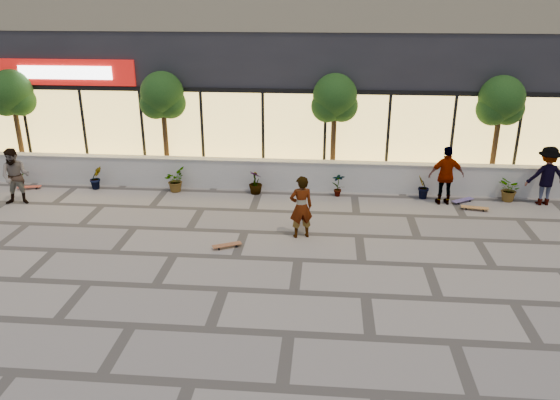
# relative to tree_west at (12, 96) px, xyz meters

# --- Properties ---
(ground) EXTENTS (80.00, 80.00, 0.00)m
(ground) POSITION_rel_tree_west_xyz_m (9.00, -7.70, -2.99)
(ground) COLOR gray
(ground) RESTS_ON ground
(planter_wall) EXTENTS (22.00, 0.42, 1.04)m
(planter_wall) POSITION_rel_tree_west_xyz_m (9.00, -0.70, -2.46)
(planter_wall) COLOR silver
(planter_wall) RESTS_ON ground
(retail_building) EXTENTS (24.00, 9.17, 8.50)m
(retail_building) POSITION_rel_tree_west_xyz_m (9.00, 4.79, 1.26)
(retail_building) COLOR black
(retail_building) RESTS_ON ground
(shrub_a) EXTENTS (0.43, 0.29, 0.81)m
(shrub_a) POSITION_rel_tree_west_xyz_m (0.50, -1.25, -2.58)
(shrub_a) COLOR #173C13
(shrub_a) RESTS_ON ground
(shrub_b) EXTENTS (0.57, 0.57, 0.81)m
(shrub_b) POSITION_rel_tree_west_xyz_m (3.30, -1.25, -2.58)
(shrub_b) COLOR #173C13
(shrub_b) RESTS_ON ground
(shrub_c) EXTENTS (0.68, 0.77, 0.81)m
(shrub_c) POSITION_rel_tree_west_xyz_m (6.10, -1.25, -2.58)
(shrub_c) COLOR #173C13
(shrub_c) RESTS_ON ground
(shrub_d) EXTENTS (0.64, 0.64, 0.81)m
(shrub_d) POSITION_rel_tree_west_xyz_m (8.90, -1.25, -2.58)
(shrub_d) COLOR #173C13
(shrub_d) RESTS_ON ground
(shrub_e) EXTENTS (0.46, 0.35, 0.81)m
(shrub_e) POSITION_rel_tree_west_xyz_m (11.70, -1.25, -2.58)
(shrub_e) COLOR #173C13
(shrub_e) RESTS_ON ground
(shrub_f) EXTENTS (0.55, 0.57, 0.81)m
(shrub_f) POSITION_rel_tree_west_xyz_m (14.50, -1.25, -2.58)
(shrub_f) COLOR #173C13
(shrub_f) RESTS_ON ground
(shrub_g) EXTENTS (0.77, 0.84, 0.81)m
(shrub_g) POSITION_rel_tree_west_xyz_m (17.30, -1.25, -2.58)
(shrub_g) COLOR #173C13
(shrub_g) RESTS_ON ground
(tree_west) EXTENTS (1.60, 1.50, 3.92)m
(tree_west) POSITION_rel_tree_west_xyz_m (0.00, 0.00, 0.00)
(tree_west) COLOR #452C18
(tree_west) RESTS_ON ground
(tree_midwest) EXTENTS (1.60, 1.50, 3.92)m
(tree_midwest) POSITION_rel_tree_west_xyz_m (5.50, 0.00, 0.00)
(tree_midwest) COLOR #452C18
(tree_midwest) RESTS_ON ground
(tree_mideast) EXTENTS (1.60, 1.50, 3.92)m
(tree_mideast) POSITION_rel_tree_west_xyz_m (11.50, 0.00, 0.00)
(tree_mideast) COLOR #452C18
(tree_mideast) RESTS_ON ground
(tree_east) EXTENTS (1.60, 1.50, 3.92)m
(tree_east) POSITION_rel_tree_west_xyz_m (17.00, 0.00, 0.00)
(tree_east) COLOR #452C18
(tree_east) RESTS_ON ground
(skater_center) EXTENTS (0.75, 0.61, 1.80)m
(skater_center) POSITION_rel_tree_west_xyz_m (10.62, -4.63, -2.09)
(skater_center) COLOR white
(skater_center) RESTS_ON ground
(skater_left) EXTENTS (1.02, 0.87, 1.85)m
(skater_left) POSITION_rel_tree_west_xyz_m (1.38, -2.86, -2.06)
(skater_left) COLOR #978462
(skater_left) RESTS_ON ground
(skater_right_near) EXTENTS (1.16, 0.56, 1.92)m
(skater_right_near) POSITION_rel_tree_west_xyz_m (15.12, -1.66, -2.03)
(skater_right_near) COLOR white
(skater_right_near) RESTS_ON ground
(skater_right_far) EXTENTS (1.31, 0.83, 1.92)m
(skater_right_far) POSITION_rel_tree_west_xyz_m (18.30, -1.40, -2.02)
(skater_right_far) COLOR maroon
(skater_right_far) RESTS_ON ground
(skateboard_center) EXTENTS (0.80, 0.53, 0.10)m
(skateboard_center) POSITION_rel_tree_west_xyz_m (8.68, -5.52, -2.91)
(skateboard_center) COLOR brown
(skateboard_center) RESTS_ON ground
(skateboard_left) EXTENTS (0.81, 0.39, 0.09)m
(skateboard_left) POSITION_rel_tree_west_xyz_m (0.95, -1.50, -2.91)
(skateboard_left) COLOR #EA472B
(skateboard_left) RESTS_ON ground
(skateboard_right_near) EXTENTS (0.87, 0.36, 0.10)m
(skateboard_right_near) POSITION_rel_tree_west_xyz_m (16.00, -2.16, -2.90)
(skateboard_right_near) COLOR #A06934
(skateboard_right_near) RESTS_ON ground
(skateboard_right_far) EXTENTS (0.80, 0.63, 0.10)m
(skateboard_right_far) POSITION_rel_tree_west_xyz_m (15.77, -1.50, -2.90)
(skateboard_right_far) COLOR #5B4B8A
(skateboard_right_far) RESTS_ON ground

